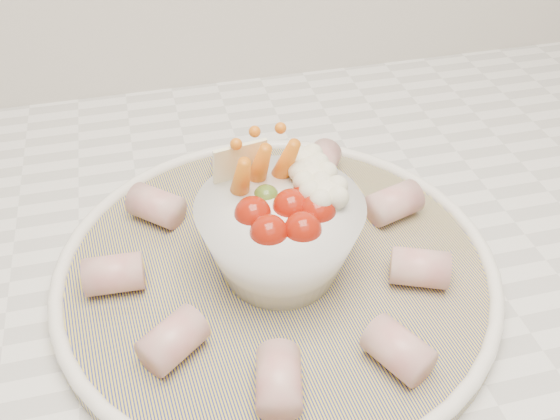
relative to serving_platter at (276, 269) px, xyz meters
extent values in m
cube|color=white|center=(0.12, 0.05, -0.03)|extent=(2.04, 0.62, 0.04)
cylinder|color=navy|center=(0.00, 0.00, 0.00)|extent=(0.40, 0.40, 0.01)
torus|color=white|center=(0.00, 0.00, 0.00)|extent=(0.37, 0.37, 0.01)
sphere|color=#981809|center=(-0.01, -0.03, 0.07)|extent=(0.03, 0.03, 0.03)
sphere|color=#981809|center=(0.01, -0.04, 0.07)|extent=(0.03, 0.03, 0.03)
sphere|color=#981809|center=(0.03, -0.02, 0.07)|extent=(0.03, 0.03, 0.03)
sphere|color=#981809|center=(-0.02, -0.01, 0.07)|extent=(0.03, 0.03, 0.03)
sphere|color=#981809|center=(0.01, -0.01, 0.07)|extent=(0.03, 0.03, 0.03)
sphere|color=#981809|center=(0.03, 0.00, 0.07)|extent=(0.03, 0.03, 0.03)
sphere|color=#4C6D24|center=(-0.01, 0.01, 0.07)|extent=(0.02, 0.02, 0.02)
cone|color=orange|center=(-0.02, 0.02, 0.08)|extent=(0.02, 0.04, 0.07)
cone|color=orange|center=(-0.01, 0.03, 0.08)|extent=(0.03, 0.05, 0.07)
cone|color=orange|center=(0.01, 0.03, 0.08)|extent=(0.04, 0.05, 0.07)
sphere|color=white|center=(0.03, 0.01, 0.07)|extent=(0.03, 0.03, 0.03)
sphere|color=white|center=(0.04, -0.01, 0.07)|extent=(0.03, 0.03, 0.03)
sphere|color=white|center=(0.03, 0.03, 0.07)|extent=(0.03, 0.03, 0.03)
cube|color=#FBF7C3|center=(-0.02, 0.04, 0.08)|extent=(0.05, 0.02, 0.05)
cylinder|color=#BB5557|center=(0.11, -0.05, 0.02)|extent=(0.05, 0.05, 0.03)
cylinder|color=#BB5557|center=(0.12, 0.04, 0.02)|extent=(0.05, 0.04, 0.03)
cylinder|color=#BB5557|center=(0.07, 0.11, 0.02)|extent=(0.05, 0.05, 0.03)
cylinder|color=#BB5557|center=(-0.01, 0.11, 0.02)|extent=(0.04, 0.05, 0.03)
cylinder|color=#BB5557|center=(-0.09, 0.08, 0.02)|extent=(0.05, 0.05, 0.03)
cylinder|color=#BB5557|center=(-0.13, 0.01, 0.02)|extent=(0.05, 0.03, 0.03)
cylinder|color=#BB5557|center=(-0.09, -0.07, 0.02)|extent=(0.05, 0.05, 0.03)
cylinder|color=#BB5557|center=(-0.03, -0.12, 0.02)|extent=(0.04, 0.05, 0.03)
cylinder|color=#BB5557|center=(0.06, -0.12, 0.02)|extent=(0.05, 0.05, 0.03)
camera|label=1|loc=(-0.09, -0.36, 0.37)|focal=40.00mm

